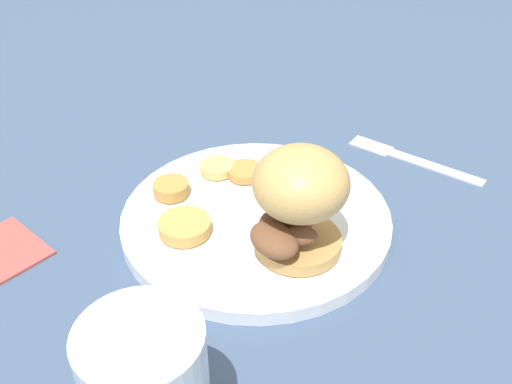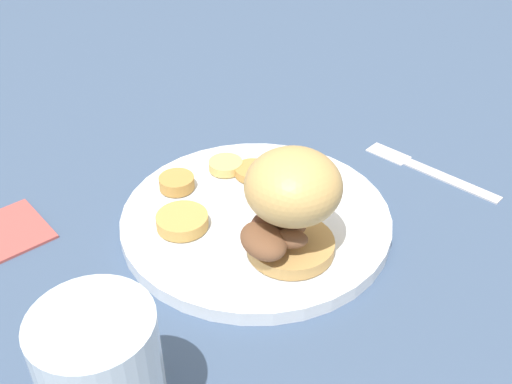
{
  "view_description": "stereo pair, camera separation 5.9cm",
  "coord_description": "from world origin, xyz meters",
  "px_view_note": "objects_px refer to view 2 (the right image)",
  "views": [
    {
      "loc": [
        0.2,
        0.44,
        0.39
      ],
      "look_at": [
        0.0,
        0.0,
        0.04
      ],
      "focal_mm": 42.0,
      "sensor_mm": 36.0,
      "label": 1
    },
    {
      "loc": [
        0.14,
        0.46,
        0.39
      ],
      "look_at": [
        0.0,
        0.0,
        0.04
      ],
      "focal_mm": 42.0,
      "sensor_mm": 36.0,
      "label": 2
    }
  ],
  "objects_px": {
    "dinner_plate": "(256,218)",
    "fork": "(429,170)",
    "sandwich": "(290,201)",
    "drinking_glass": "(104,384)"
  },
  "relations": [
    {
      "from": "fork",
      "to": "drinking_glass",
      "type": "bearing_deg",
      "value": 31.12
    },
    {
      "from": "fork",
      "to": "sandwich",
      "type": "bearing_deg",
      "value": 25.52
    },
    {
      "from": "dinner_plate",
      "to": "fork",
      "type": "bearing_deg",
      "value": -171.18
    },
    {
      "from": "dinner_plate",
      "to": "fork",
      "type": "xyz_separation_m",
      "value": [
        -0.22,
        -0.03,
        -0.01
      ]
    },
    {
      "from": "sandwich",
      "to": "dinner_plate",
      "type": "bearing_deg",
      "value": -80.86
    },
    {
      "from": "sandwich",
      "to": "fork",
      "type": "distance_m",
      "value": 0.24
    },
    {
      "from": "dinner_plate",
      "to": "drinking_glass",
      "type": "relative_size",
      "value": 2.28
    },
    {
      "from": "dinner_plate",
      "to": "sandwich",
      "type": "distance_m",
      "value": 0.09
    },
    {
      "from": "sandwich",
      "to": "fork",
      "type": "bearing_deg",
      "value": -154.48
    },
    {
      "from": "sandwich",
      "to": "fork",
      "type": "height_order",
      "value": "sandwich"
    }
  ]
}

